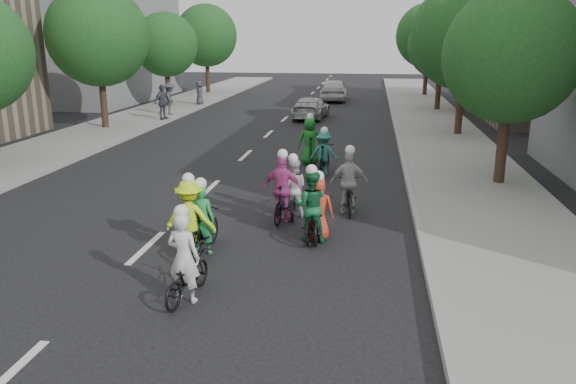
% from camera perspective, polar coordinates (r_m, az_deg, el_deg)
% --- Properties ---
extents(ground, '(120.00, 120.00, 0.00)m').
position_cam_1_polar(ground, '(12.85, -14.20, -5.50)').
color(ground, black).
rests_on(ground, ground).
extents(sidewalk_left, '(4.00, 80.00, 0.15)m').
position_cam_1_polar(sidewalk_left, '(25.02, -22.58, 4.17)').
color(sidewalk_left, gray).
rests_on(sidewalk_left, ground).
extents(curb_left, '(0.18, 80.00, 0.18)m').
position_cam_1_polar(curb_left, '(24.07, -18.59, 4.18)').
color(curb_left, '#999993').
rests_on(curb_left, ground).
extents(sidewalk_right, '(4.00, 80.00, 0.15)m').
position_cam_1_polar(sidewalk_right, '(21.72, 16.73, 3.13)').
color(sidewalk_right, gray).
rests_on(sidewalk_right, ground).
extents(curb_right, '(0.18, 80.00, 0.18)m').
position_cam_1_polar(curb_right, '(21.52, 11.59, 3.40)').
color(curb_right, '#999993').
rests_on(curb_right, ground).
extents(bldg_sw, '(10.00, 14.00, 8.00)m').
position_cam_1_polar(bldg_sw, '(44.23, -20.25, 14.01)').
color(bldg_sw, slate).
rests_on(bldg_sw, ground).
extents(bldg_se, '(10.00, 14.00, 8.00)m').
position_cam_1_polar(bldg_se, '(36.77, 26.93, 13.17)').
color(bldg_se, gray).
rests_on(bldg_se, ground).
extents(tree_l_3, '(4.80, 4.80, 6.93)m').
position_cam_1_polar(tree_l_3, '(29.09, -18.76, 14.81)').
color(tree_l_3, black).
rests_on(tree_l_3, ground).
extents(tree_l_4, '(4.00, 4.00, 5.97)m').
position_cam_1_polar(tree_l_4, '(37.36, -12.32, 14.41)').
color(tree_l_4, black).
rests_on(tree_l_4, ground).
extents(tree_l_5, '(4.80, 4.80, 6.93)m').
position_cam_1_polar(tree_l_5, '(45.90, -8.32, 15.45)').
color(tree_l_5, black).
rests_on(tree_l_5, ground).
extents(tree_r_0, '(4.00, 4.00, 5.97)m').
position_cam_1_polar(tree_r_0, '(18.08, 21.76, 12.77)').
color(tree_r_0, black).
rests_on(tree_r_0, ground).
extents(tree_r_1, '(4.80, 4.80, 6.93)m').
position_cam_1_polar(tree_r_1, '(26.92, 17.59, 14.90)').
color(tree_r_1, black).
rests_on(tree_r_1, ground).
extents(tree_r_2, '(4.00, 4.00, 5.97)m').
position_cam_1_polar(tree_r_2, '(35.85, 15.32, 14.19)').
color(tree_r_2, black).
rests_on(tree_r_2, ground).
extents(tree_r_3, '(4.80, 4.80, 6.93)m').
position_cam_1_polar(tree_r_3, '(44.80, 14.06, 15.16)').
color(tree_r_3, black).
rests_on(tree_r_3, ground).
extents(cyclist_0, '(0.78, 1.63, 1.77)m').
position_cam_1_polar(cyclist_0, '(10.09, -10.36, -7.73)').
color(cyclist_0, black).
rests_on(cyclist_0, ground).
extents(cyclist_1, '(0.81, 1.68, 1.78)m').
position_cam_1_polar(cyclist_1, '(12.74, 2.38, -2.00)').
color(cyclist_1, black).
rests_on(cyclist_1, ground).
extents(cyclist_2, '(1.08, 1.54, 1.81)m').
position_cam_1_polar(cyclist_2, '(12.02, -9.82, -3.28)').
color(cyclist_2, black).
rests_on(cyclist_2, ground).
extents(cyclist_3, '(1.05, 1.65, 1.86)m').
position_cam_1_polar(cyclist_3, '(14.00, -0.51, -0.30)').
color(cyclist_3, black).
rests_on(cyclist_3, ground).
extents(cyclist_4, '(0.72, 1.71, 1.62)m').
position_cam_1_polar(cyclist_4, '(12.88, 3.08, -2.33)').
color(cyclist_4, black).
rests_on(cyclist_4, ground).
extents(cyclist_5, '(0.62, 1.64, 1.67)m').
position_cam_1_polar(cyclist_5, '(12.18, -8.60, -3.44)').
color(cyclist_5, black).
rests_on(cyclist_5, ground).
extents(cyclist_6, '(0.77, 1.77, 1.65)m').
position_cam_1_polar(cyclist_6, '(14.49, 0.54, -0.16)').
color(cyclist_6, black).
rests_on(cyclist_6, ground).
extents(cyclist_7, '(1.02, 1.79, 1.64)m').
position_cam_1_polar(cyclist_7, '(18.79, 3.68, 3.64)').
color(cyclist_7, black).
rests_on(cyclist_7, ground).
extents(cyclist_8, '(1.01, 1.67, 1.82)m').
position_cam_1_polar(cyclist_8, '(14.79, 6.21, 0.25)').
color(cyclist_8, black).
rests_on(cyclist_8, ground).
extents(cyclist_9, '(0.92, 1.77, 1.87)m').
position_cam_1_polar(cyclist_9, '(20.36, 2.24, 4.75)').
color(cyclist_9, black).
rests_on(cyclist_9, ground).
extents(follow_car_lead, '(1.99, 4.22, 1.19)m').
position_cam_1_polar(follow_car_lead, '(31.96, 2.33, 8.54)').
color(follow_car_lead, '#AFB0B4').
rests_on(follow_car_lead, ground).
extents(follow_car_trail, '(2.05, 4.68, 1.57)m').
position_cam_1_polar(follow_car_trail, '(40.95, 4.67, 10.32)').
color(follow_car_trail, silver).
rests_on(follow_car_trail, ground).
extents(spectator_0, '(0.92, 1.29, 1.80)m').
position_cam_1_polar(spectator_0, '(33.12, -11.87, 9.27)').
color(spectator_0, '#464551').
rests_on(spectator_0, sidewalk_left).
extents(spectator_1, '(0.85, 1.18, 1.87)m').
position_cam_1_polar(spectator_1, '(31.16, -12.65, 8.90)').
color(spectator_1, '#4F515D').
rests_on(spectator_1, sidewalk_left).
extents(spectator_2, '(0.63, 0.83, 1.51)m').
position_cam_1_polar(spectator_2, '(37.85, -8.97, 9.94)').
color(spectator_2, '#45444F').
rests_on(spectator_2, sidewalk_left).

